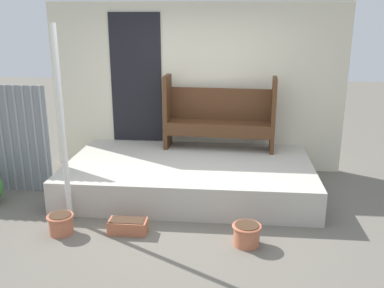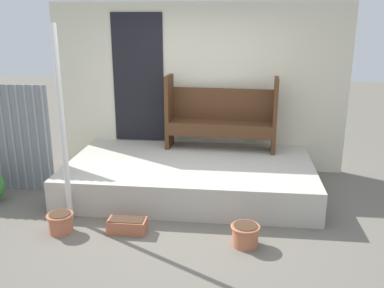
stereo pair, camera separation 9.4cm
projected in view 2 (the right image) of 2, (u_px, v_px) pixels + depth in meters
ground_plane at (181, 222)px, 5.17m from camera, size 24.00×24.00×0.00m
porch_slab at (190, 176)px, 6.04m from camera, size 3.39×1.95×0.44m
house_wall at (195, 88)px, 6.69m from camera, size 4.59×0.08×2.60m
support_post at (63, 127)px, 4.91m from camera, size 0.06×0.06×2.32m
bench at (221, 114)px, 6.43m from camera, size 1.67×0.49×1.11m
flower_pot_left at (61, 222)px, 4.89m from camera, size 0.31×0.31×0.23m
flower_pot_middle at (245, 234)px, 4.61m from camera, size 0.32×0.32×0.24m
planter_box_rect at (127, 226)px, 4.91m from camera, size 0.44×0.21×0.16m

